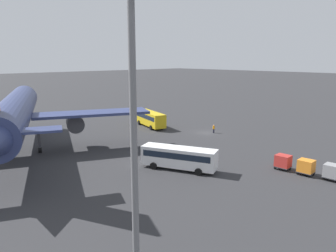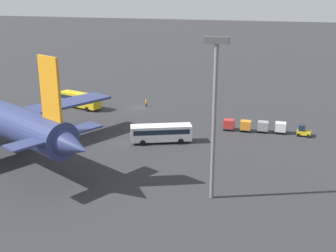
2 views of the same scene
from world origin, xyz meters
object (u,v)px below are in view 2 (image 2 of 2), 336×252
baggage_tug (303,131)px  cargo_cart_white (280,127)px  cargo_cart_grey (263,126)px  cargo_cart_red (229,124)px  worker_person (146,103)px  shuttle_bus_near (80,99)px  cargo_cart_orange (246,125)px  shuttle_bus_far (161,132)px

baggage_tug → cargo_cart_white: 4.04m
cargo_cart_grey → cargo_cart_red: 6.28m
baggage_tug → cargo_cart_grey: baggage_tug is taller
worker_person → cargo_cart_white: (-30.02, 9.92, 0.32)m
cargo_cart_grey → cargo_cart_red: same height
shuttle_bus_near → cargo_cart_orange: bearing=-172.8°
worker_person → cargo_cart_orange: 26.08m
cargo_cart_white → worker_person: bearing=-18.3°
shuttle_bus_far → cargo_cart_orange: bearing=-165.4°
cargo_cart_grey → cargo_cart_red: (6.25, 0.64, 0.00)m
cargo_cart_grey → cargo_cart_orange: size_ratio=1.00×
shuttle_bus_far → cargo_cart_grey: bearing=-169.9°
worker_person → cargo_cart_orange: size_ratio=0.84×
cargo_cart_grey → cargo_cart_red: size_ratio=1.00×
baggage_tug → worker_person: size_ratio=1.45×
worker_person → cargo_cart_grey: (-26.89, 10.25, 0.32)m
shuttle_bus_near → shuttle_bus_far: size_ratio=1.01×
cargo_cart_red → worker_person: bearing=-27.8°
shuttle_bus_far → cargo_cart_orange: shuttle_bus_far is taller
shuttle_bus_far → cargo_cart_white: 22.41m
shuttle_bus_far → cargo_cart_white: size_ratio=5.15×
baggage_tug → cargo_cart_orange: bearing=9.2°
shuttle_bus_near → cargo_cart_red: bearing=-173.8°
worker_person → cargo_cart_orange: (-23.77, 10.74, 0.32)m
shuttle_bus_near → cargo_cart_red: 34.94m
shuttle_bus_far → cargo_cart_red: 14.34m
worker_person → cargo_cart_red: 23.35m
shuttle_bus_far → cargo_cart_red: (-10.00, -10.26, -0.67)m
cargo_cart_white → baggage_tug: bearing=175.9°
baggage_tug → cargo_cart_grey: (7.14, 0.05, 0.25)m
cargo_cart_orange → cargo_cart_red: (3.12, 0.16, 0.00)m
shuttle_bus_far → cargo_cart_red: size_ratio=5.15×
shuttle_bus_far → worker_person: shuttle_bus_far is taller
cargo_cart_orange → cargo_cart_red: same height
shuttle_bus_near → cargo_cart_white: size_ratio=5.22×
baggage_tug → cargo_cart_white: (4.02, -0.28, 0.25)m
worker_person → cargo_cart_red: size_ratio=0.84×
worker_person → cargo_cart_red: (-20.64, 10.90, 0.32)m
shuttle_bus_near → worker_person: size_ratio=6.18×
shuttle_bus_near → cargo_cart_grey: shuttle_bus_near is taller
cargo_cart_red → cargo_cart_orange: bearing=-177.0°
worker_person → shuttle_bus_near: bearing=20.6°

